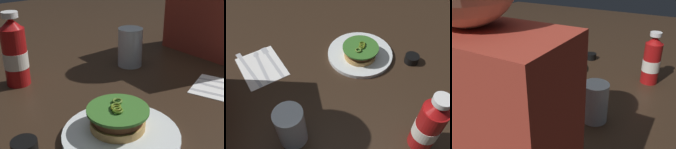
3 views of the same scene
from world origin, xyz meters
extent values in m
plane|color=#312217|center=(0.00, 0.00, 0.00)|extent=(3.00, 3.00, 0.00)
cylinder|color=white|center=(0.13, -0.09, 0.01)|extent=(0.25, 0.25, 0.01)
cylinder|color=tan|center=(0.12, -0.09, 0.02)|extent=(0.12, 0.12, 0.02)
cylinder|color=#512D19|center=(0.12, -0.09, 0.04)|extent=(0.11, 0.11, 0.02)
cylinder|color=red|center=(0.12, -0.09, 0.05)|extent=(0.10, 0.10, 0.01)
cylinder|color=#387128|center=(0.12, -0.09, 0.06)|extent=(0.13, 0.13, 0.01)
torus|color=#586915|center=(0.12, -0.09, 0.06)|extent=(0.02, 0.02, 0.01)
torus|color=#567927|center=(0.10, -0.07, 0.06)|extent=(0.02, 0.02, 0.01)
torus|color=#4D6D18|center=(0.11, -0.09, 0.06)|extent=(0.02, 0.02, 0.01)
torus|color=#436914|center=(0.13, -0.10, 0.06)|extent=(0.02, 0.02, 0.01)
cylinder|color=#A71313|center=(-0.25, -0.15, 0.08)|extent=(0.07, 0.07, 0.17)
cone|color=#A71313|center=(-0.25, -0.15, 0.18)|extent=(0.06, 0.06, 0.03)
cylinder|color=white|center=(-0.25, -0.15, 0.20)|extent=(0.04, 0.04, 0.02)
cylinder|color=white|center=(-0.25, -0.15, 0.08)|extent=(0.07, 0.07, 0.05)
cylinder|color=silver|center=(-0.15, 0.19, 0.06)|extent=(0.08, 0.08, 0.13)
cylinder|color=black|center=(0.06, -0.27, 0.02)|extent=(0.05, 0.05, 0.03)
cube|color=white|center=(0.16, 0.28, 0.00)|extent=(0.22, 0.20, 0.00)
cube|color=silver|center=(0.17, 0.24, 0.00)|extent=(0.18, 0.08, 0.00)
cube|color=silver|center=(0.24, 0.27, 0.00)|extent=(0.04, 0.03, 0.00)
cube|color=silver|center=(0.16, 0.28, 0.00)|extent=(0.17, 0.06, 0.00)
ellipsoid|color=silver|center=(0.23, 0.30, 0.00)|extent=(0.04, 0.03, 0.00)
cube|color=silver|center=(0.14, 0.32, 0.00)|extent=(0.17, 0.09, 0.00)
cube|color=silver|center=(0.21, 0.35, 0.00)|extent=(0.08, 0.05, 0.00)
cube|color=#A03527|center=(-0.05, 0.51, 0.18)|extent=(0.36, 0.17, 0.36)
camera|label=1|loc=(0.52, -0.43, 0.38)|focal=47.19mm
camera|label=2|loc=(-0.49, 0.14, 0.63)|focal=37.58mm
camera|label=3|loc=(-0.38, 0.79, 0.46)|focal=39.11mm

